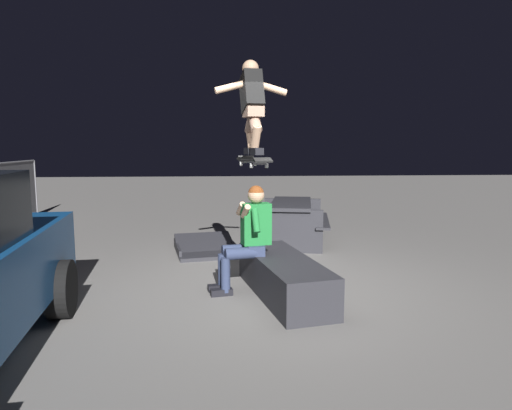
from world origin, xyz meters
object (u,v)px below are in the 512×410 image
(ledge_box_main, at_px, (284,277))
(person_sitting_on_ledge, at_px, (248,234))
(picnic_table_back, at_px, (291,216))
(skateboard, at_px, (253,161))
(kicker_ramp, at_px, (206,249))
(skater_airborne, at_px, (252,102))

(ledge_box_main, distance_m, person_sitting_on_ledge, 0.67)
(picnic_table_back, bearing_deg, skateboard, 161.88)
(skateboard, relative_size, kicker_ramp, 0.79)
(person_sitting_on_ledge, xyz_separation_m, skateboard, (0.07, -0.07, 0.87))
(person_sitting_on_ledge, xyz_separation_m, skater_airborne, (0.13, -0.06, 1.56))
(ledge_box_main, bearing_deg, person_sitting_on_ledge, 61.97)
(kicker_ramp, bearing_deg, ledge_box_main, -156.07)
(ledge_box_main, xyz_separation_m, skateboard, (0.29, 0.34, 1.36))
(ledge_box_main, relative_size, person_sitting_on_ledge, 1.47)
(skateboard, distance_m, kicker_ramp, 2.57)
(person_sitting_on_ledge, xyz_separation_m, picnic_table_back, (2.68, -0.92, -0.21))
(picnic_table_back, bearing_deg, ledge_box_main, 170.00)
(skater_airborne, bearing_deg, person_sitting_on_ledge, 154.22)
(ledge_box_main, bearing_deg, skateboard, 49.09)
(person_sitting_on_ledge, bearing_deg, skateboard, -44.22)
(skateboard, distance_m, skater_airborne, 0.69)
(skateboard, height_order, skater_airborne, skater_airborne)
(picnic_table_back, bearing_deg, person_sitting_on_ledge, 160.95)
(ledge_box_main, bearing_deg, skater_airborne, 44.95)
(picnic_table_back, bearing_deg, skater_airborne, 161.31)
(ledge_box_main, height_order, person_sitting_on_ledge, person_sitting_on_ledge)
(person_sitting_on_ledge, bearing_deg, picnic_table_back, -19.05)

